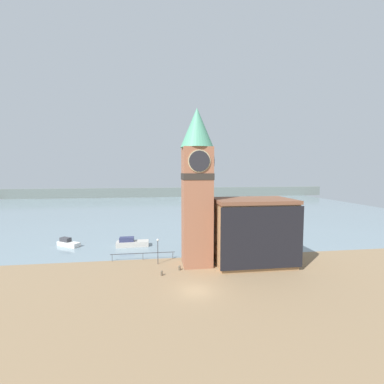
# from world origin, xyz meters

# --- Properties ---
(ground_plane) EXTENTS (160.00, 160.00, 0.00)m
(ground_plane) POSITION_xyz_m (0.00, 0.00, 0.00)
(ground_plane) COLOR #846B4C
(water) EXTENTS (160.00, 120.00, 0.00)m
(water) POSITION_xyz_m (0.00, 71.61, -0.00)
(water) COLOR gray
(water) RESTS_ON ground_plane
(far_shoreline) EXTENTS (180.00, 3.00, 5.00)m
(far_shoreline) POSITION_xyz_m (0.00, 111.61, 2.50)
(far_shoreline) COLOR slate
(far_shoreline) RESTS_ON water
(pier_railing) EXTENTS (9.87, 0.08, 1.09)m
(pier_railing) POSITION_xyz_m (-6.66, 11.36, 0.95)
(pier_railing) COLOR #333338
(pier_railing) RESTS_ON ground_plane
(clock_tower) EXTENTS (4.77, 4.77, 22.69)m
(clock_tower) POSITION_xyz_m (1.36, 8.48, 12.04)
(clock_tower) COLOR #935B42
(clock_tower) RESTS_ON ground_plane
(pier_building) EXTENTS (11.54, 7.60, 9.69)m
(pier_building) POSITION_xyz_m (9.59, 7.62, 4.86)
(pier_building) COLOR #9E754C
(pier_building) RESTS_ON ground_plane
(boat_near) EXTENTS (5.83, 2.18, 1.71)m
(boat_near) POSITION_xyz_m (-9.15, 19.07, 0.64)
(boat_near) COLOR #B7B2A8
(boat_near) RESTS_ON water
(boat_far) EXTENTS (4.59, 3.66, 1.50)m
(boat_far) POSITION_xyz_m (-20.77, 20.84, 0.55)
(boat_far) COLOR silver
(boat_far) RESTS_ON water
(mooring_bollard_near) EXTENTS (0.28, 0.28, 0.69)m
(mooring_bollard_near) POSITION_xyz_m (-3.89, 4.87, 0.37)
(mooring_bollard_near) COLOR brown
(mooring_bollard_near) RESTS_ON ground_plane
(mooring_bollard_far) EXTENTS (0.33, 0.33, 0.66)m
(mooring_bollard_far) POSITION_xyz_m (-1.41, 6.44, 0.35)
(mooring_bollard_far) COLOR brown
(mooring_bollard_far) RESTS_ON ground_plane
(lamp_post) EXTENTS (0.32, 0.32, 3.79)m
(lamp_post) POSITION_xyz_m (-4.37, 9.24, 2.66)
(lamp_post) COLOR #2D2D33
(lamp_post) RESTS_ON ground_plane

